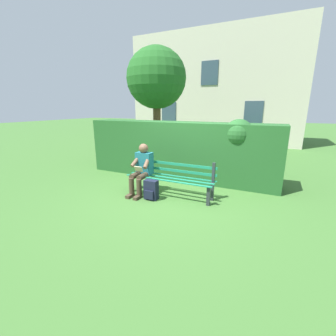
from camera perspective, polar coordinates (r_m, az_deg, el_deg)
The scene contains 7 objects.
ground at distance 5.25m, azimuth 0.47°, elevation -6.94°, with size 60.00×60.00×0.00m, color #3D6B2D.
park_bench at distance 5.16m, azimuth 0.77°, elevation -2.40°, with size 2.05×0.45×0.83m.
person_seated at distance 5.27m, azimuth -6.62°, elevation 0.08°, with size 0.44×0.73×1.16m.
hedge_backdrop at distance 6.41m, azimuth 2.91°, elevation 4.88°, with size 5.43×0.87×1.70m.
tree at distance 8.92m, azimuth -3.33°, elevation 21.22°, with size 2.28×2.17×4.07m.
building_facade at distance 14.23m, azimuth 11.87°, elevation 18.89°, with size 9.38×2.80×5.97m.
backpack at distance 4.99m, azimuth -4.31°, elevation -5.56°, with size 0.30×0.24×0.44m.
Camera 1 is at (-2.04, 4.41, 1.97)m, focal length 24.13 mm.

